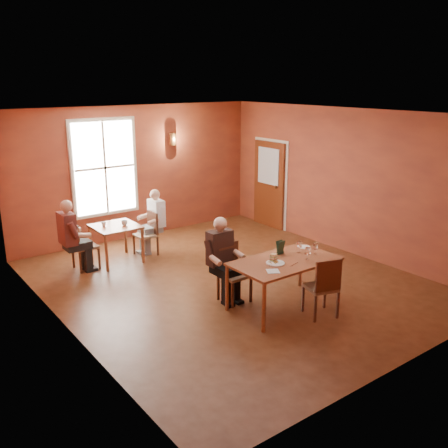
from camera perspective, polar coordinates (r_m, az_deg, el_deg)
ground at (r=9.13m, az=0.76°, el=-6.62°), size 6.00×7.00×0.01m
wall_back at (r=11.57m, az=-9.87°, el=5.83°), size 6.00×0.04×3.00m
wall_front at (r=6.37m, az=20.38°, el=-3.62°), size 6.00×0.04×3.00m
wall_left at (r=7.30m, az=-18.25°, el=-0.92°), size 0.04×7.00×3.00m
wall_right at (r=10.71m, az=13.68°, el=4.77°), size 0.04×7.00×3.00m
ceiling at (r=8.43m, az=0.83°, el=12.51°), size 6.00×7.00×0.04m
window at (r=11.16m, az=-13.48°, el=6.28°), size 1.36×0.10×1.96m
door at (r=12.32m, az=5.14°, el=4.50°), size 0.12×1.04×2.10m
wall_sconce at (r=11.81m, az=-5.88°, el=9.63°), size 0.16×0.16×0.28m
main_table at (r=8.09m, az=6.88°, el=-6.79°), size 1.70×0.96×0.80m
chair_diner_main at (r=8.21m, az=1.21°, el=-5.70°), size 0.43×0.43×0.96m
diner_main at (r=8.12m, az=1.35°, el=-4.48°), size 0.54×0.54×1.36m
chair_empty at (r=7.88m, az=11.01°, el=-6.96°), size 0.54×0.54×0.97m
plate_food at (r=7.77m, az=5.88°, el=-4.42°), size 0.33×0.33×0.04m
sandwich at (r=7.84m, az=5.67°, el=-3.93°), size 0.11×0.11×0.11m
goblet_a at (r=8.27m, az=8.60°, el=-2.57°), size 0.09×0.09×0.21m
goblet_b at (r=8.25m, az=10.42°, el=-2.76°), size 0.10×0.10×0.20m
goblet_c at (r=7.99m, az=9.51°, el=-3.31°), size 0.10×0.10×0.22m
menu_stand at (r=8.18m, az=6.45°, el=-2.66°), size 0.14×0.08×0.23m
knife at (r=7.79m, az=8.04°, el=-4.59°), size 0.22×0.08×0.00m
napkin at (r=7.48m, az=5.62°, el=-5.39°), size 0.25×0.25×0.01m
side_plate at (r=8.58m, az=9.21°, el=-2.61°), size 0.23×0.23×0.01m
second_table at (r=10.22m, az=-12.18°, el=-2.21°), size 0.85×0.85×0.75m
chair_diner_white at (r=10.47m, az=-8.98°, el=-1.15°), size 0.40×0.40×0.90m
diner_white at (r=10.42m, az=-8.88°, el=-0.09°), size 0.52×0.52×1.30m
chair_diner_maroon at (r=9.96m, az=-15.59°, el=-2.37°), size 0.42×0.42×0.94m
diner_maroon at (r=9.88m, az=-15.85°, el=-1.18°), size 0.55×0.55×1.38m
cup_a at (r=10.10m, az=-11.31°, el=0.13°), size 0.16×0.16×0.10m
cup_b at (r=10.10m, az=-13.59°, el=-0.03°), size 0.10×0.10×0.09m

